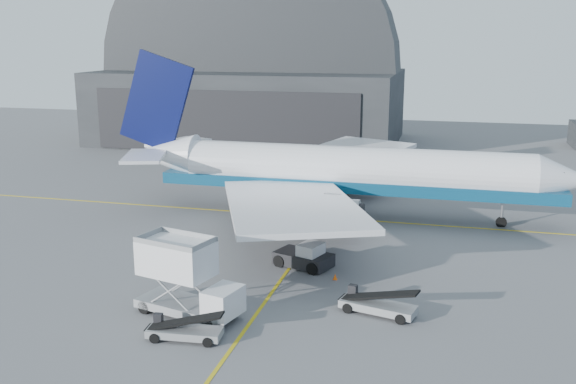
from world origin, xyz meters
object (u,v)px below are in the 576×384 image
(belt_loader_a, at_px, (184,330))
(belt_loader_b, at_px, (377,305))
(airliner, at_px, (336,171))
(pushback_tug, at_px, (305,257))
(catering_truck, at_px, (185,279))

(belt_loader_a, height_order, belt_loader_b, belt_loader_b)
(airliner, relative_size, pushback_tug, 9.46)
(catering_truck, height_order, belt_loader_b, catering_truck)
(airliner, distance_m, pushback_tug, 15.75)
(airliner, height_order, belt_loader_b, airliner)
(belt_loader_a, distance_m, belt_loader_b, 12.64)
(airliner, bearing_deg, belt_loader_b, -73.25)
(catering_truck, bearing_deg, belt_loader_b, 29.55)
(airliner, distance_m, catering_truck, 26.56)
(catering_truck, relative_size, pushback_tug, 1.52)
(catering_truck, bearing_deg, belt_loader_a, -54.38)
(airliner, bearing_deg, catering_truck, -101.44)
(belt_loader_a, bearing_deg, belt_loader_b, 25.87)
(belt_loader_a, bearing_deg, airliner, 76.98)
(belt_loader_b, bearing_deg, catering_truck, -151.29)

